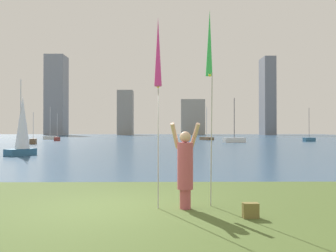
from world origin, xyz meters
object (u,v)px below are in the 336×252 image
Objects in this scene: sailboat_5 at (57,139)px; kite_flag_right at (209,47)px; kite_flag_left at (158,55)px; bag at (250,210)px; sailboat_2 at (309,139)px; sailboat_4 at (22,128)px; sailboat_1 at (50,137)px; sailboat_6 at (207,138)px; person at (185,166)px; sailboat_0 at (234,139)px; sailboat_3 at (33,141)px.

kite_flag_right is at bearing -68.69° from sailboat_5.
bag is at bearing -21.06° from kite_flag_left.
kite_flag_left is at bearing -117.00° from sailboat_2.
kite_flag_left is at bearing -58.91° from sailboat_4.
bag is at bearing -63.00° from kite_flag_right.
kite_flag_right is 0.89× the size of sailboat_4.
sailboat_1 is 27.42m from sailboat_6.
person is at bearing -69.54° from sailboat_5.
sailboat_1 is at bearing 105.78° from sailboat_4.
sailboat_0 is at bearing 78.61° from bag.
kite_flag_right is at bearing -54.81° from sailboat_4.
person is 36.76m from sailboat_3.
kite_flag_right is 18.15m from sailboat_4.
sailboat_5 is at bearing 109.75° from kite_flag_left.
sailboat_1 is 1.05× the size of sailboat_6.
kite_flag_right is at bearing -102.67° from sailboat_0.
sailboat_1 is 1.14× the size of sailboat_4.
sailboat_4 is (-18.83, -22.74, 1.41)m from sailboat_0.
sailboat_1 is (-20.43, 52.75, -0.55)m from person.
bag is 50.14m from sailboat_6.
bag is at bearing -68.53° from sailboat_5.
bag is 38.02m from sailboat_3.
sailboat_2 is at bearing -4.38° from sailboat_5.
sailboat_0 is (7.80, 38.73, 0.26)m from bag.
sailboat_6 reaches higher than sailboat_2.
sailboat_4 is at bearing -71.23° from sailboat_3.
kite_flag_left is at bearing 158.94° from bag.
sailboat_3 is (-36.70, -8.72, 0.02)m from sailboat_2.
kite_flag_right is 0.91× the size of sailboat_2.
sailboat_1 reaches higher than person.
sailboat_1 is at bearing 165.18° from sailboat_2.
kite_flag_right is 46.20m from sailboat_2.
person is 0.45× the size of kite_flag_left.
person is 0.33× the size of sailboat_1.
sailboat_6 is at bearing 152.92° from sailboat_2.
sailboat_4 is at bearing -129.64° from sailboat_0.
sailboat_2 reaches higher than sailboat_3.
sailboat_2 is 0.98× the size of sailboat_4.
sailboat_6 is at bearing -7.80° from sailboat_1.
kite_flag_right is 0.75× the size of sailboat_0.
bag is 0.06× the size of sailboat_2.
person is 0.45× the size of sailboat_5.
sailboat_3 is at bearing 116.78° from kite_flag_right.
sailboat_4 is (-10.41, 14.76, -1.82)m from kite_flag_right.
sailboat_6 is at bearing 89.09° from person.
sailboat_0 reaches higher than sailboat_4.
sailboat_4 is at bearing 125.19° from kite_flag_right.
sailboat_4 is (6.10, -17.94, 1.46)m from sailboat_3.
sailboat_1 reaches higher than sailboat_5.
sailboat_6 is (16.55, 33.85, -1.49)m from sailboat_4.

